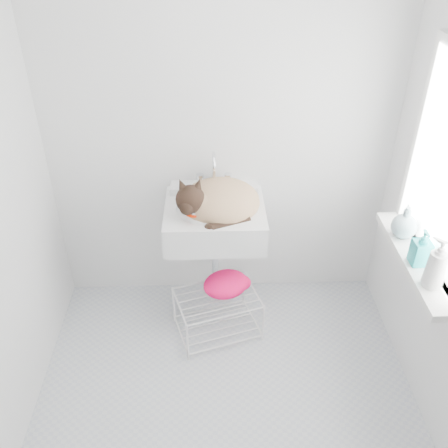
{
  "coord_description": "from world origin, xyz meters",
  "views": [
    {
      "loc": [
        -0.07,
        -1.83,
        2.44
      ],
      "look_at": [
        0.0,
        0.5,
        0.88
      ],
      "focal_mm": 39.45,
      "sensor_mm": 36.0,
      "label": 1
    }
  ],
  "objects_px": {
    "bottle_b": "(417,263)",
    "bottle_c": "(402,236)",
    "bottle_a": "(431,285)",
    "sink": "(215,206)",
    "cat": "(216,202)",
    "wire_rack": "(218,314)"
  },
  "relations": [
    {
      "from": "bottle_b",
      "to": "bottle_c",
      "type": "relative_size",
      "value": 1.08
    },
    {
      "from": "bottle_a",
      "to": "bottle_c",
      "type": "relative_size",
      "value": 1.23
    },
    {
      "from": "sink",
      "to": "cat",
      "type": "height_order",
      "value": "cat"
    },
    {
      "from": "cat",
      "to": "bottle_b",
      "type": "distance_m",
      "value": 1.18
    },
    {
      "from": "wire_rack",
      "to": "bottle_b",
      "type": "xyz_separation_m",
      "value": [
        1.04,
        -0.38,
        0.7
      ]
    },
    {
      "from": "cat",
      "to": "wire_rack",
      "type": "bearing_deg",
      "value": -97.68
    },
    {
      "from": "bottle_c",
      "to": "cat",
      "type": "bearing_deg",
      "value": 162.55
    },
    {
      "from": "wire_rack",
      "to": "bottle_a",
      "type": "xyz_separation_m",
      "value": [
        1.04,
        -0.56,
        0.7
      ]
    },
    {
      "from": "bottle_c",
      "to": "bottle_b",
      "type": "bearing_deg",
      "value": -90.0
    },
    {
      "from": "bottle_a",
      "to": "bottle_b",
      "type": "relative_size",
      "value": 1.14
    },
    {
      "from": "sink",
      "to": "wire_rack",
      "type": "height_order",
      "value": "sink"
    },
    {
      "from": "wire_rack",
      "to": "bottle_c",
      "type": "xyz_separation_m",
      "value": [
        1.04,
        -0.13,
        0.7
      ]
    },
    {
      "from": "cat",
      "to": "bottle_c",
      "type": "relative_size",
      "value": 2.88
    },
    {
      "from": "sink",
      "to": "cat",
      "type": "distance_m",
      "value": 0.05
    },
    {
      "from": "cat",
      "to": "wire_rack",
      "type": "relative_size",
      "value": 1.06
    },
    {
      "from": "sink",
      "to": "bottle_c",
      "type": "height_order",
      "value": "sink"
    },
    {
      "from": "bottle_b",
      "to": "cat",
      "type": "bearing_deg",
      "value": 151.09
    },
    {
      "from": "cat",
      "to": "bottle_a",
      "type": "bearing_deg",
      "value": -42.96
    },
    {
      "from": "sink",
      "to": "bottle_a",
      "type": "distance_m",
      "value": 1.3
    },
    {
      "from": "bottle_c",
      "to": "wire_rack",
      "type": "bearing_deg",
      "value": 172.69
    },
    {
      "from": "sink",
      "to": "bottle_a",
      "type": "xyz_separation_m",
      "value": [
        1.05,
        -0.77,
        0.0
      ]
    },
    {
      "from": "wire_rack",
      "to": "bottle_c",
      "type": "distance_m",
      "value": 1.26
    }
  ]
}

